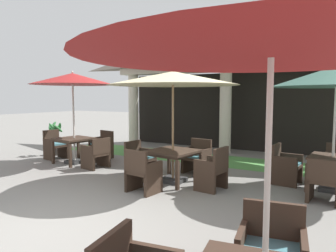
{
  "coord_description": "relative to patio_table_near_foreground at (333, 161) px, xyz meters",
  "views": [
    {
      "loc": [
        3.67,
        -2.86,
        1.94
      ],
      "look_at": [
        -0.06,
        3.66,
        1.25
      ],
      "focal_mm": 33.52,
      "sensor_mm": 36.0,
      "label": 1
    }
  ],
  "objects": [
    {
      "name": "patio_chair_mid_right_west",
      "position": [
        -7.7,
        -0.52,
        -0.2
      ],
      "size": [
        0.66,
        0.64,
        0.9
      ],
      "rotation": [
        0.0,
        0.0,
        -1.73
      ],
      "color": "#38281E",
      "rests_on": "ground"
    },
    {
      "name": "patio_umbrella_far_back",
      "position": [
        -0.21,
        -5.18,
        1.7
      ],
      "size": [
        2.45,
        2.45,
        2.57
      ],
      "color": "#2D2D2D",
      "rests_on": "ground"
    },
    {
      "name": "potted_palm_left_edge",
      "position": [
        -8.26,
        -0.03,
        -0.22
      ],
      "size": [
        0.53,
        0.54,
        1.14
      ],
      "color": "#47423D",
      "rests_on": "ground"
    },
    {
      "name": "patio_chair_mid_left_west",
      "position": [
        -4.23,
        -0.89,
        -0.22
      ],
      "size": [
        0.65,
        0.65,
        0.84
      ],
      "rotation": [
        0.0,
        0.0,
        -1.71
      ],
      "color": "#38281E",
      "rests_on": "ground"
    },
    {
      "name": "patio_table_mid_right",
      "position": [
        -6.69,
        -0.69,
        0.03
      ],
      "size": [
        1.08,
        1.08,
        0.75
      ],
      "rotation": [
        0.0,
        0.0,
        -0.16
      ],
      "color": "#38281E",
      "rests_on": "ground"
    },
    {
      "name": "patio_chair_mid_left_east",
      "position": [
        -2.17,
        -1.17,
        -0.2
      ],
      "size": [
        0.58,
        0.65,
        0.91
      ],
      "rotation": [
        0.0,
        0.0,
        1.43
      ],
      "color": "#38281E",
      "rests_on": "ground"
    },
    {
      "name": "patio_chair_mid_right_north",
      "position": [
        -6.52,
        0.32,
        -0.21
      ],
      "size": [
        0.69,
        0.63,
        0.86
      ],
      "rotation": [
        0.0,
        0.0,
        -3.3
      ],
      "color": "#38281E",
      "rests_on": "ground"
    },
    {
      "name": "patio_umbrella_mid_right",
      "position": [
        -6.69,
        -0.69,
        1.82
      ],
      "size": [
        2.39,
        2.39,
        2.69
      ],
      "color": "#2D2D2D",
      "rests_on": "ground"
    },
    {
      "name": "patio_chair_near_foreground_south",
      "position": [
        -0.09,
        -0.93,
        -0.22
      ],
      "size": [
        0.6,
        0.55,
        0.83
      ],
      "rotation": [
        0.0,
        0.0,
        -0.1
      ],
      "color": "#38281E",
      "rests_on": "ground"
    },
    {
      "name": "patio_chair_mid_left_south",
      "position": [
        -3.34,
        -2.06,
        -0.2
      ],
      "size": [
        0.67,
        0.59,
        0.9
      ],
      "rotation": [
        0.0,
        0.0,
        -0.14
      ],
      "color": "#38281E",
      "rests_on": "ground"
    },
    {
      "name": "ground_plane",
      "position": [
        -3.46,
        -4.35,
        -0.62
      ],
      "size": [
        60.0,
        60.0,
        0.0
      ],
      "primitive_type": "plane",
      "color": "gray"
    },
    {
      "name": "patio_umbrella_mid_left",
      "position": [
        -3.2,
        -1.03,
        1.72
      ],
      "size": [
        2.95,
        2.95,
        2.57
      ],
      "color": "#2D2D2D",
      "rests_on": "ground"
    },
    {
      "name": "patio_table_near_foreground",
      "position": [
        0.0,
        0.0,
        0.0
      ],
      "size": [
        0.96,
        0.96,
        0.72
      ],
      "rotation": [
        0.0,
        0.0,
        -0.1
      ],
      "color": "#38281E",
      "rests_on": "ground"
    },
    {
      "name": "patio_table_mid_left",
      "position": [
        -3.2,
        -1.03,
        0.02
      ],
      "size": [
        1.13,
        1.13,
        0.73
      ],
      "rotation": [
        0.0,
        0.0,
        -0.14
      ],
      "color": "#38281E",
      "rests_on": "ground"
    },
    {
      "name": "patio_chair_mid_right_east",
      "position": [
        -5.68,
        -0.85,
        -0.22
      ],
      "size": [
        0.65,
        0.68,
        0.84
      ],
      "rotation": [
        0.0,
        0.0,
        1.41
      ],
      "color": "#38281E",
      "rests_on": "ground"
    },
    {
      "name": "background_pavilion",
      "position": [
        -3.46,
        3.32,
        2.75
      ],
      "size": [
        9.06,
        2.43,
        4.41
      ],
      "color": "beige",
      "rests_on": "ground"
    },
    {
      "name": "lawn_strip",
      "position": [
        -3.46,
        1.81,
        -0.62
      ],
      "size": [
        10.86,
        1.73,
        0.01
      ],
      "primitive_type": "cube",
      "color": "#519347",
      "rests_on": "ground"
    },
    {
      "name": "patio_chair_mid_left_north",
      "position": [
        -3.06,
        0.0,
        -0.22
      ],
      "size": [
        0.68,
        0.58,
        0.87
      ],
      "rotation": [
        0.0,
        0.0,
        -3.28
      ],
      "color": "#38281E",
      "rests_on": "ground"
    },
    {
      "name": "patio_chair_near_foreground_west",
      "position": [
        -0.93,
        0.09,
        -0.21
      ],
      "size": [
        0.61,
        0.61,
        0.88
      ],
      "rotation": [
        0.0,
        0.0,
        -1.67
      ],
      "color": "#38281E",
      "rests_on": "ground"
    }
  ]
}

